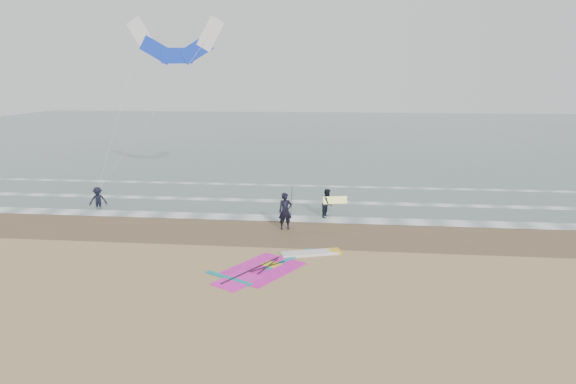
# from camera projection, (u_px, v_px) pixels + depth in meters

# --- Properties ---
(ground) EXTENTS (120.00, 120.00, 0.00)m
(ground) POSITION_uv_depth(u_px,v_px,m) (275.00, 279.00, 19.12)
(ground) COLOR tan
(ground) RESTS_ON ground
(sea_water) EXTENTS (120.00, 80.00, 0.02)m
(sea_water) POSITION_uv_depth(u_px,v_px,m) (324.00, 134.00, 65.64)
(sea_water) COLOR #47605E
(sea_water) RESTS_ON ground
(wet_sand_band) EXTENTS (120.00, 5.00, 0.01)m
(wet_sand_band) POSITION_uv_depth(u_px,v_px,m) (291.00, 231.00, 24.93)
(wet_sand_band) COLOR brown
(wet_sand_band) RESTS_ON ground
(foam_waterline) EXTENTS (120.00, 9.15, 0.02)m
(foam_waterline) POSITION_uv_depth(u_px,v_px,m) (299.00, 208.00, 29.23)
(foam_waterline) COLOR white
(foam_waterline) RESTS_ON ground
(windsurf_rig) EXTENTS (5.20, 4.92, 0.12)m
(windsurf_rig) POSITION_uv_depth(u_px,v_px,m) (277.00, 265.00, 20.48)
(windsurf_rig) COLOR white
(windsurf_rig) RESTS_ON ground
(person_standing) EXTENTS (0.77, 0.63, 1.83)m
(person_standing) POSITION_uv_depth(u_px,v_px,m) (285.00, 211.00, 25.11)
(person_standing) COLOR black
(person_standing) RESTS_ON ground
(person_walking) EXTENTS (0.81, 0.91, 1.56)m
(person_walking) POSITION_uv_depth(u_px,v_px,m) (328.00, 203.00, 27.24)
(person_walking) COLOR black
(person_walking) RESTS_ON ground
(person_wading) EXTENTS (1.12, 0.86, 1.53)m
(person_wading) POSITION_uv_depth(u_px,v_px,m) (98.00, 194.00, 29.35)
(person_wading) COLOR black
(person_wading) RESTS_ON ground
(held_pole) EXTENTS (0.17, 0.86, 1.82)m
(held_pole) POSITION_uv_depth(u_px,v_px,m) (291.00, 203.00, 24.99)
(held_pole) COLOR black
(held_pole) RESTS_ON ground
(carried_kiteboard) EXTENTS (1.30, 0.51, 0.39)m
(carried_kiteboard) POSITION_uv_depth(u_px,v_px,m) (335.00, 200.00, 27.05)
(carried_kiteboard) COLOR yellow
(carried_kiteboard) RESTS_ON ground
(surf_kite) EXTENTS (6.93, 3.53, 9.86)m
(surf_kite) POSITION_uv_depth(u_px,v_px,m) (176.00, 45.00, 30.40)
(surf_kite) COLOR white
(surf_kite) RESTS_ON ground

